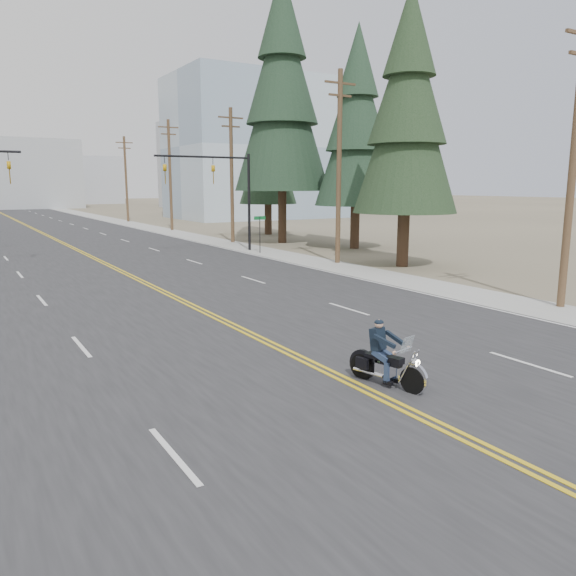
{
  "coord_description": "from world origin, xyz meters",
  "views": [
    {
      "loc": [
        -8.08,
        -5.05,
        4.78
      ],
      "look_at": [
        0.89,
        9.77,
        1.6
      ],
      "focal_mm": 35.0,
      "sensor_mm": 36.0,
      "label": 1
    }
  ],
  "objects": [
    {
      "name": "road",
      "position": [
        0.0,
        70.0,
        0.01
      ],
      "size": [
        20.0,
        200.0,
        0.01
      ],
      "primitive_type": "cube",
      "color": "#303033",
      "rests_on": "ground"
    },
    {
      "name": "utility_pole_b",
      "position": [
        12.5,
        23.0,
        5.98
      ],
      "size": [
        2.2,
        0.3,
        11.5
      ],
      "color": "brown",
      "rests_on": "ground"
    },
    {
      "name": "glass_building",
      "position": [
        32.0,
        70.0,
        10.0
      ],
      "size": [
        24.0,
        16.0,
        20.0
      ],
      "primitive_type": "cube",
      "color": "#9EB5CC",
      "rests_on": "ground"
    },
    {
      "name": "conifer_mid",
      "position": [
        18.49,
        29.01,
        9.39
      ],
      "size": [
        6.13,
        6.13,
        16.36
      ],
      "rotation": [
        0.0,
        0.0,
        -0.41
      ],
      "color": "#382619",
      "rests_on": "ground"
    },
    {
      "name": "haze_bldg_e",
      "position": [
        25.0,
        150.0,
        6.0
      ],
      "size": [
        14.0,
        14.0,
        12.0
      ],
      "primitive_type": "cube",
      "color": "#B7BCC6",
      "rests_on": "ground"
    },
    {
      "name": "haze_bldg_c",
      "position": [
        40.0,
        110.0,
        9.0
      ],
      "size": [
        16.0,
        12.0,
        18.0
      ],
      "primitive_type": "cube",
      "color": "#B7BCC6",
      "rests_on": "ground"
    },
    {
      "name": "motorcyclist",
      "position": [
        0.65,
        4.77,
        0.8
      ],
      "size": [
        1.34,
        2.2,
        1.6
      ],
      "primitive_type": null,
      "rotation": [
        0.0,
        0.0,
        3.38
      ],
      "color": "black",
      "rests_on": "ground"
    },
    {
      "name": "utility_pole_d",
      "position": [
        12.5,
        53.0,
        5.98
      ],
      "size": [
        2.2,
        0.3,
        11.5
      ],
      "color": "brown",
      "rests_on": "ground"
    },
    {
      "name": "utility_pole_e",
      "position": [
        12.5,
        70.0,
        5.73
      ],
      "size": [
        2.2,
        0.3,
        11.0
      ],
      "color": "brown",
      "rests_on": "ground"
    },
    {
      "name": "street_sign",
      "position": [
        10.8,
        30.0,
        1.8
      ],
      "size": [
        0.9,
        0.06,
        2.62
      ],
      "color": "black",
      "rests_on": "ground"
    },
    {
      "name": "conifer_tall",
      "position": [
        15.92,
        35.53,
        12.43
      ],
      "size": [
        7.79,
        7.79,
        21.64
      ],
      "rotation": [
        0.0,
        0.0,
        -0.12
      ],
      "color": "#382619",
      "rests_on": "ground"
    },
    {
      "name": "sidewalk_right",
      "position": [
        11.5,
        70.0,
        0.01
      ],
      "size": [
        3.0,
        200.0,
        0.01
      ],
      "primitive_type": "cube",
      "color": "#A5A5A0",
      "rests_on": "ground"
    },
    {
      "name": "utility_pole_a",
      "position": [
        12.5,
        8.0,
        5.73
      ],
      "size": [
        2.2,
        0.3,
        11.0
      ],
      "color": "brown",
      "rests_on": "ground"
    },
    {
      "name": "utility_pole_c",
      "position": [
        12.5,
        38.0,
        5.73
      ],
      "size": [
        2.2,
        0.3,
        11.0
      ],
      "color": "brown",
      "rests_on": "ground"
    },
    {
      "name": "traffic_mast_right",
      "position": [
        8.98,
        32.0,
        4.94
      ],
      "size": [
        7.1,
        0.26,
        7.0
      ],
      "color": "black",
      "rests_on": "ground"
    },
    {
      "name": "conifer_near",
      "position": [
        14.97,
        19.85,
        9.14
      ],
      "size": [
        6.01,
        6.01,
        15.91
      ],
      "rotation": [
        0.0,
        0.0,
        0.26
      ],
      "color": "#382619",
      "rests_on": "ground"
    },
    {
      "name": "conifer_far",
      "position": [
        18.94,
        43.37,
        8.59
      ],
      "size": [
        5.59,
        5.59,
        14.97
      ],
      "rotation": [
        0.0,
        0.0,
        -0.05
      ],
      "color": "#382619",
      "rests_on": "ground"
    },
    {
      "name": "haze_bldg_b",
      "position": [
        8.0,
        125.0,
        7.0
      ],
      "size": [
        18.0,
        14.0,
        14.0
      ],
      "primitive_type": "cube",
      "color": "#ADB2B7",
      "rests_on": "ground"
    },
    {
      "name": "ground_plane",
      "position": [
        0.0,
        0.0,
        0.0
      ],
      "size": [
        400.0,
        400.0,
        0.0
      ],
      "primitive_type": "plane",
      "color": "#776D56",
      "rests_on": "ground"
    }
  ]
}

